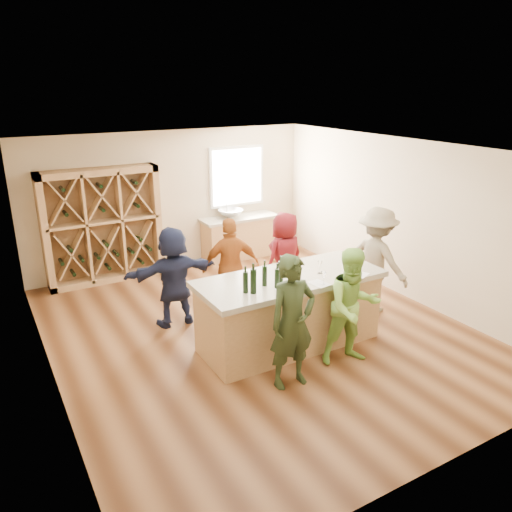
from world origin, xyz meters
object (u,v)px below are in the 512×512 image
person_near_left (292,322)px  person_far_right (285,258)px  wine_bottle_a (245,282)px  tasting_counter_base (289,313)px  wine_bottle_e (281,272)px  person_far_left (174,276)px  wine_rack (103,226)px  person_server (376,260)px  sink (231,214)px  person_near_right (353,307)px  wine_bottle_d (277,279)px  person_far_mid (231,266)px  wine_bottle_c (265,276)px  wine_bottle_b (253,281)px

person_near_left → person_far_right: size_ratio=1.09×
person_near_left → person_far_right: (1.34, 2.24, -0.07)m
wine_bottle_a → person_far_right: size_ratio=0.18×
tasting_counter_base → wine_bottle_e: bearing=-151.9°
wine_bottle_e → person_far_left: size_ratio=0.19×
wine_rack → person_far_left: wine_rack is taller
person_server → person_far_right: 1.55m
sink → wine_bottle_e: (-1.26, -3.96, 0.22)m
wine_bottle_a → person_near_right: person_near_right is taller
wine_bottle_d → person_far_left: bearing=115.1°
person_near_right → person_far_left: size_ratio=1.02×
wine_bottle_e → person_near_right: person_near_right is taller
wine_bottle_a → person_far_mid: 1.75m
wine_bottle_c → person_far_mid: bearing=80.2°
wine_bottle_c → sink: bearing=69.1°
person_far_right → person_near_left: bearing=47.9°
sink → tasting_counter_base: 3.99m
tasting_counter_base → person_far_mid: bearing=99.5°
person_near_left → person_far_right: person_near_left is taller
wine_bottle_b → wine_bottle_c: size_ratio=1.19×
person_server → person_far_mid: person_server is taller
wine_bottle_d → person_server: person_server is taller
tasting_counter_base → person_far_right: bearing=59.6°
sink → person_near_left: person_near_left is taller
tasting_counter_base → person_far_left: (-1.21, 1.47, 0.31)m
tasting_counter_base → person_near_left: 1.10m
wine_bottle_d → person_near_right: size_ratio=0.16×
tasting_counter_base → person_far_left: bearing=129.4°
sink → person_far_mid: 2.74m
wine_bottle_c → person_far_left: bearing=114.3°
person_server → person_far_left: 3.33m
wine_bottle_d → person_server: (2.29, 0.54, -0.32)m
wine_bottle_a → wine_bottle_e: bearing=6.2°
sink → wine_bottle_b: 4.46m
wine_bottle_a → wine_bottle_c: 0.35m
sink → person_server: bearing=-76.0°
person_near_right → sink: bearing=96.5°
wine_bottle_d → person_far_left: size_ratio=0.17×
sink → wine_bottle_b: size_ratio=1.62×
wine_rack → person_near_left: (1.14, -4.77, -0.22)m
tasting_counter_base → wine_bottle_a: bearing=-166.8°
sink → wine_bottle_c: size_ratio=1.93×
sink → person_far_mid: (-1.25, -2.43, -0.19)m
person_far_mid → wine_bottle_e: bearing=103.2°
wine_bottle_a → wine_bottle_b: bearing=-40.2°
wine_bottle_c → person_far_right: (1.29, 1.47, -0.41)m
person_near_right → person_far_left: (-1.68, 2.30, -0.02)m
wine_bottle_a → person_near_left: (0.28, -0.69, -0.35)m
wine_bottle_a → person_far_left: person_far_left is taller
wine_rack → wine_bottle_b: 4.26m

